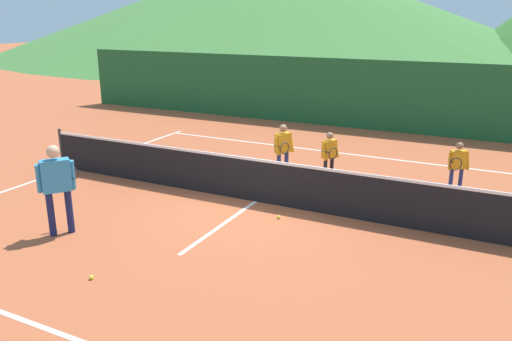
{
  "coord_description": "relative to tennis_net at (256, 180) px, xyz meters",
  "views": [
    {
      "loc": [
        4.66,
        -9.28,
        3.9
      ],
      "look_at": [
        0.23,
        -0.44,
        0.86
      ],
      "focal_mm": 35.63,
      "sensor_mm": 36.0,
      "label": 1
    }
  ],
  "objects": [
    {
      "name": "line_baseline_far",
      "position": [
        0.0,
        4.73,
        -0.5
      ],
      "size": [
        10.97,
        0.08,
        0.01
      ],
      "primitive_type": "cube",
      "color": "white",
      "rests_on": "ground"
    },
    {
      "name": "instructor",
      "position": [
        -2.45,
        -3.12,
        0.52
      ],
      "size": [
        0.59,
        0.83,
        1.7
      ],
      "color": "#191E4C",
      "rests_on": "ground"
    },
    {
      "name": "line_baseline_near",
      "position": [
        0.0,
        -5.42,
        -0.5
      ],
      "size": [
        10.97,
        0.08,
        0.01
      ],
      "primitive_type": "cube",
      "color": "white",
      "rests_on": "ground"
    },
    {
      "name": "ground_plane",
      "position": [
        0.0,
        0.0,
        -0.5
      ],
      "size": [
        120.0,
        120.0,
        0.0
      ],
      "primitive_type": "plane",
      "color": "#B25633"
    },
    {
      "name": "student_0",
      "position": [
        -0.13,
        1.74,
        0.32
      ],
      "size": [
        0.42,
        0.73,
        1.37
      ],
      "color": "navy",
      "rests_on": "ground"
    },
    {
      "name": "student_1",
      "position": [
        0.98,
        1.99,
        0.25
      ],
      "size": [
        0.41,
        0.68,
        1.24
      ],
      "color": "black",
      "rests_on": "ground"
    },
    {
      "name": "tennis_ball_1",
      "position": [
        -0.73,
        -4.18,
        -0.47
      ],
      "size": [
        0.07,
        0.07,
        0.07
      ],
      "primitive_type": "sphere",
      "color": "yellow",
      "rests_on": "ground"
    },
    {
      "name": "tennis_ball_4",
      "position": [
        -3.81,
        -2.2,
        -0.47
      ],
      "size": [
        0.07,
        0.07,
        0.07
      ],
      "primitive_type": "sphere",
      "color": "yellow",
      "rests_on": "ground"
    },
    {
      "name": "student_2",
      "position": [
        3.81,
        2.5,
        0.22
      ],
      "size": [
        0.48,
        0.61,
        1.19
      ],
      "color": "navy",
      "rests_on": "ground"
    },
    {
      "name": "tennis_ball_2",
      "position": [
        0.85,
        -0.67,
        -0.47
      ],
      "size": [
        0.07,
        0.07,
        0.07
      ],
      "primitive_type": "sphere",
      "color": "yellow",
      "rests_on": "ground"
    },
    {
      "name": "windscreen_fence",
      "position": [
        0.0,
        8.3,
        0.72
      ],
      "size": [
        24.14,
        0.08,
        2.43
      ],
      "primitive_type": "cube",
      "color": "#1E5B2D",
      "rests_on": "ground"
    },
    {
      "name": "line_service_center",
      "position": [
        0.0,
        0.0,
        -0.5
      ],
      "size": [
        0.08,
        5.79,
        0.01
      ],
      "primitive_type": "cube",
      "color": "white",
      "rests_on": "ground"
    },
    {
      "name": "hill_1",
      "position": [
        -19.39,
        43.92,
        4.77
      ],
      "size": [
        58.67,
        58.67,
        10.54
      ],
      "primitive_type": "cone",
      "color": "#427A38",
      "rests_on": "ground"
    },
    {
      "name": "tennis_net",
      "position": [
        0.0,
        0.0,
        0.0
      ],
      "size": [
        11.55,
        0.08,
        1.05
      ],
      "color": "#333338",
      "rests_on": "ground"
    },
    {
      "name": "line_sideline_west",
      "position": [
        -5.49,
        0.0,
        -0.5
      ],
      "size": [
        0.08,
        10.15,
        0.01
      ],
      "primitive_type": "cube",
      "color": "white",
      "rests_on": "ground"
    }
  ]
}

